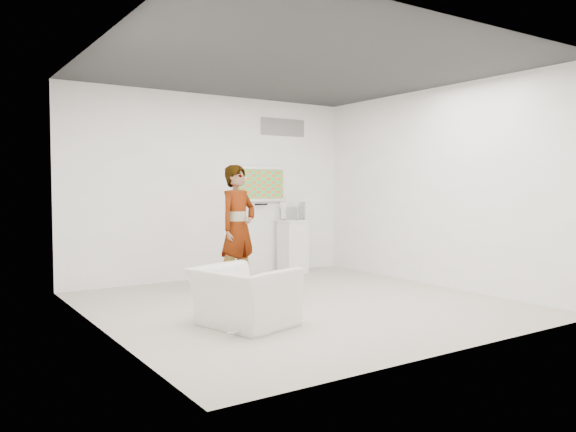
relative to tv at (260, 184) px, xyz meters
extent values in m
cube|color=#B1ACA3|center=(-0.85, -2.45, -1.55)|extent=(5.00, 5.00, 0.01)
cube|color=#292A2C|center=(-0.85, -2.45, 1.45)|extent=(5.00, 5.00, 0.01)
cube|color=white|center=(-0.85, 0.05, -0.05)|extent=(5.00, 0.01, 3.00)
cube|color=white|center=(-0.85, -4.95, -0.05)|extent=(5.00, 0.01, 3.00)
cube|color=white|center=(-3.35, -2.45, -0.05)|extent=(0.01, 5.00, 3.00)
cube|color=white|center=(1.65, -2.45, -0.05)|extent=(0.01, 5.00, 3.00)
cube|color=silver|center=(0.00, 0.00, 0.00)|extent=(1.00, 0.08, 0.60)
cube|color=slate|center=(0.50, 0.04, 1.00)|extent=(0.90, 0.02, 0.30)
imported|color=white|center=(-1.05, -1.14, -0.64)|extent=(0.77, 0.63, 1.82)
imported|color=white|center=(-2.02, -3.07, -1.23)|extent=(1.09, 1.17, 0.64)
cube|color=white|center=(0.53, -0.23, -1.09)|extent=(0.45, 0.45, 0.93)
cylinder|color=silver|center=(0.55, -0.10, -1.42)|extent=(0.19, 0.19, 0.26)
cube|color=white|center=(0.53, -0.23, -0.46)|extent=(0.34, 0.34, 0.31)
cube|color=white|center=(0.53, -0.23, -0.51)|extent=(0.11, 0.16, 0.21)
cube|color=white|center=(-0.86, -0.91, 0.09)|extent=(0.10, 0.12, 0.03)
camera|label=1|loc=(-4.93, -8.31, -0.05)|focal=35.00mm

